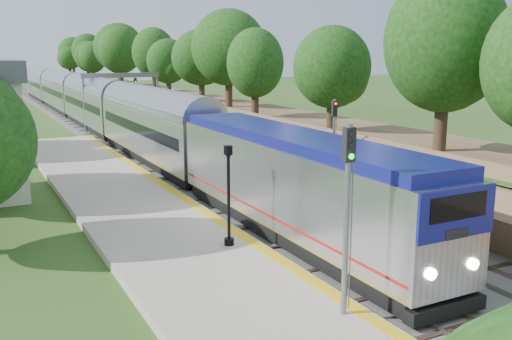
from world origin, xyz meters
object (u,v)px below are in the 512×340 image
signal_platform (347,200)px  lamppost_far (229,201)px  signal_gantry (121,86)px  train (95,108)px  signal_farside (334,137)px

signal_platform → lamppost_far: bearing=93.7°
signal_gantry → train: 3.99m
signal_gantry → signal_farside: 34.50m
train → signal_farside: signal_farside is taller
signal_platform → signal_gantry: bearing=83.6°
signal_gantry → train: size_ratio=0.08×
train → lamppost_far: 42.50m
signal_gantry → signal_platform: bearing=-96.4°
signal_farside → signal_gantry: bearing=96.2°
signal_platform → signal_farside: (9.10, 13.70, -0.51)m
signal_platform → signal_farside: size_ratio=1.07×
train → signal_platform: size_ratio=17.48×
signal_gantry → signal_platform: (-5.37, -47.98, -0.74)m
lamppost_far → signal_farside: bearing=32.6°
train → signal_platform: 50.06m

